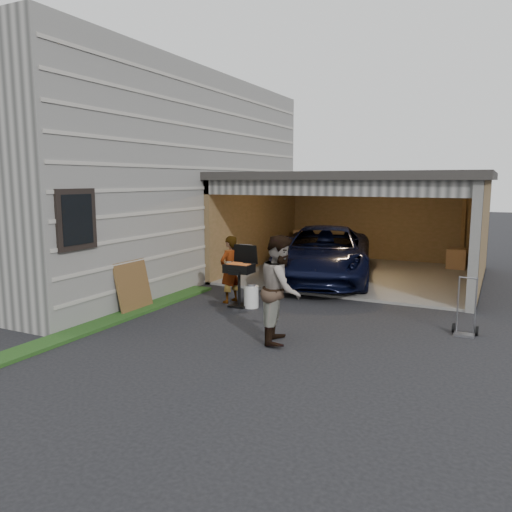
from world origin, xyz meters
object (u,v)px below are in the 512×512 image
at_px(hand_truck, 465,324).
at_px(propane_tank, 251,297).
at_px(minivan, 324,256).
at_px(woman, 230,269).
at_px(man, 281,289).
at_px(bbq_grill, 240,270).
at_px(plywood_panel, 133,286).

bearing_deg(hand_truck, propane_tank, -177.92).
bearing_deg(minivan, hand_truck, -55.65).
xyz_separation_m(minivan, woman, (-1.13, -3.10, 0.04)).
bearing_deg(woman, man, 60.36).
relative_size(woman, man, 0.82).
xyz_separation_m(woman, hand_truck, (4.87, -0.23, -0.55)).
height_order(bbq_grill, propane_tank, bbq_grill).
distance_m(minivan, man, 5.20).
xyz_separation_m(bbq_grill, plywood_panel, (-1.80, -1.32, -0.26)).
relative_size(minivan, woman, 3.41).
bearing_deg(hand_truck, man, -144.92).
bearing_deg(plywood_panel, woman, 46.68).
bearing_deg(man, bbq_grill, 26.56).
xyz_separation_m(minivan, man, (0.97, -5.10, 0.20)).
bearing_deg(bbq_grill, propane_tank, 2.25).
bearing_deg(plywood_panel, man, -7.62).
bearing_deg(propane_tank, bbq_grill, -177.75).
relative_size(woman, bbq_grill, 1.13).
xyz_separation_m(man, bbq_grill, (-1.73, 1.79, -0.12)).
bearing_deg(propane_tank, minivan, 81.36).
distance_m(minivan, hand_truck, 5.03).
bearing_deg(bbq_grill, plywood_panel, -143.81).
xyz_separation_m(woman, plywood_panel, (-1.44, -1.52, -0.22)).
relative_size(bbq_grill, plywood_panel, 1.24).
xyz_separation_m(bbq_grill, hand_truck, (4.50, -0.02, -0.59)).
height_order(bbq_grill, plywood_panel, bbq_grill).
distance_m(propane_tank, hand_truck, 4.24).
bearing_deg(woman, minivan, 173.96).
distance_m(minivan, plywood_panel, 5.30).
distance_m(minivan, woman, 3.30).
bearing_deg(man, woman, 28.85).
height_order(minivan, hand_truck, minivan).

